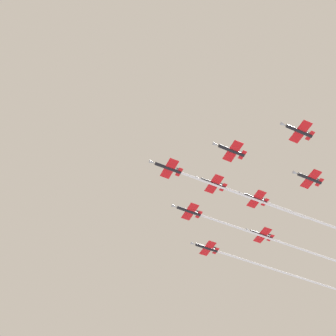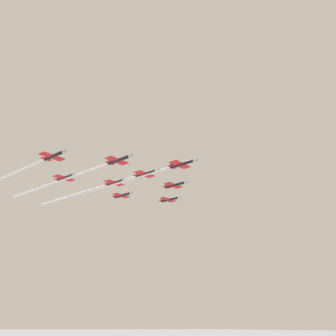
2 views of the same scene
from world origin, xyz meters
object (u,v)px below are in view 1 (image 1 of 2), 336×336
jet_port_inner (231,150)px  jet_port_outer (261,201)px  jet_lead (216,185)px  jet_starboard_outer (298,131)px  jet_starboard_trail (309,178)px  jet_starboard_inner (248,231)px  jet_tail_end (261,234)px  jet_center_rear (267,267)px  jet_port_trail (296,213)px

jet_port_inner → jet_port_outer: 26.23m
jet_lead → jet_port_inner: 15.71m
jet_starboard_outer → jet_starboard_trail: size_ratio=1.00×
jet_lead → jet_starboard_inner: size_ratio=0.81×
jet_port_inner → jet_starboard_outer: jet_starboard_outer is taller
jet_port_outer → jet_tail_end: size_ratio=5.07×
jet_starboard_inner → jet_tail_end: 5.60m
jet_center_rear → jet_tail_end: 19.82m
jet_port_outer → jet_port_inner: bearing=126.0°
jet_port_trail → jet_port_outer: bearing=90.0°
jet_port_inner → jet_tail_end: 43.65m
jet_port_outer → jet_tail_end: 18.21m
jet_port_outer → jet_starboard_inner: bearing=-14.8°
jet_port_outer → jet_center_rear: size_ratio=0.79×
jet_lead → jet_center_rear: jet_center_rear is taller
jet_port_inner → jet_center_rear: bearing=-43.1°
jet_port_trail → jet_starboard_trail: 16.27m
jet_starboard_outer → jet_port_trail: size_ratio=0.21×
jet_port_inner → jet_tail_end: size_ratio=1.00×
jet_starboard_inner → jet_center_rear: size_ratio=0.93×
jet_starboard_inner → jet_starboard_outer: (32.35, 34.51, -1.10)m
jet_lead → jet_tail_end: jet_tail_end is taller
jet_lead → jet_starboard_trail: bearing=-119.0°
jet_starboard_inner → jet_tail_end: bearing=-90.0°
jet_port_trail → jet_tail_end: jet_tail_end is taller
jet_lead → jet_starboard_trail: size_ratio=4.85×
jet_starboard_outer → jet_center_rear: (-55.74, -38.40, 1.75)m
jet_starboard_outer → jet_port_outer: bearing=-10.6°
jet_starboard_outer → jet_starboard_trail: (-21.17, -5.23, 1.45)m
jet_port_inner → jet_starboard_trail: (-26.40, 15.94, 1.47)m
jet_port_outer → jet_starboard_trail: (-0.29, 18.19, 0.60)m
jet_starboard_inner → jet_starboard_outer: 47.31m
jet_starboard_trail → jet_tail_end: (-15.94, -26.40, 0.22)m
jet_lead → jet_starboard_outer: size_ratio=4.85×
jet_port_inner → jet_port_trail: 39.19m
jet_port_trail → jet_lead: bearing=90.0°
jet_center_rear → jet_port_trail: 31.70m
jet_port_inner → jet_starboard_inner: bearing=-39.3°
jet_center_rear → jet_tail_end: jet_center_rear is taller
jet_starboard_inner → jet_starboard_trail: bearing=-169.8°
jet_starboard_trail → jet_lead: bearing=61.0°
jet_port_trail → jet_center_rear: bearing=-13.3°
jet_starboard_inner → jet_port_outer: (11.46, 11.09, -0.24)m
jet_lead → jet_port_trail: 33.04m
jet_port_inner → jet_port_trail: jet_port_trail is taller
jet_center_rear → jet_port_trail: bearing=166.7°
jet_lead → jet_starboard_inner: bearing=-55.3°
jet_center_rear → jet_lead: bearing=127.4°
jet_lead → jet_port_outer: size_ratio=0.96×
jet_port_inner → jet_port_trail: bearing=-66.8°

